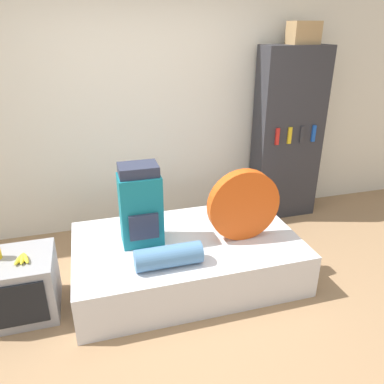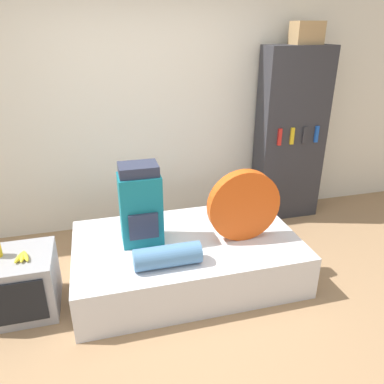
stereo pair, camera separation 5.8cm
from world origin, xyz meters
name	(u,v)px [view 1 (the left image)]	position (x,y,z in m)	size (l,w,h in m)	color
ground_plane	(187,320)	(0.00, 0.00, 0.00)	(16.00, 16.00, 0.00)	#997551
wall_back	(143,111)	(0.00, 1.76, 1.30)	(8.00, 0.05, 2.60)	silver
bed	(187,258)	(0.15, 0.55, 0.20)	(1.97, 1.18, 0.40)	silver
backpack	(141,206)	(-0.23, 0.62, 0.74)	(0.35, 0.29, 0.71)	#14707F
tent_bag	(243,205)	(0.63, 0.45, 0.72)	(0.64, 0.10, 0.64)	#D14C14
sleeping_roll	(169,256)	(-0.09, 0.20, 0.48)	(0.53, 0.18, 0.18)	teal
television	(19,286)	(-1.25, 0.47, 0.25)	(0.57, 0.53, 0.50)	#939399
banana_bunch	(22,259)	(-1.17, 0.43, 0.51)	(0.13, 0.16, 0.04)	yellow
bookshelf	(287,136)	(1.62, 1.51, 0.98)	(0.75, 0.35, 1.95)	#2D2D33
cardboard_box	(304,33)	(1.68, 1.51, 2.07)	(0.30, 0.21, 0.23)	#A88456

